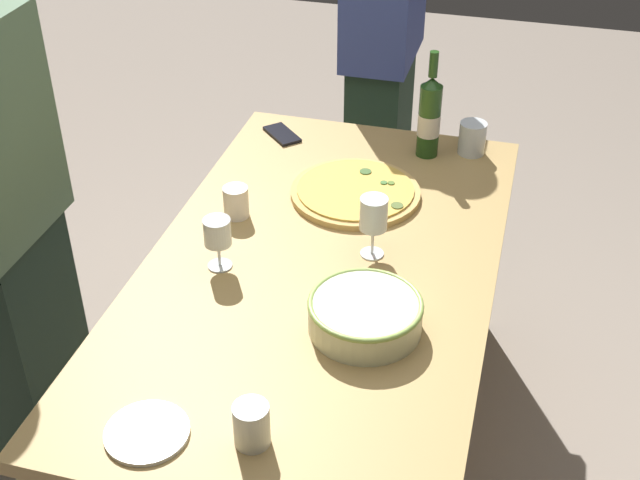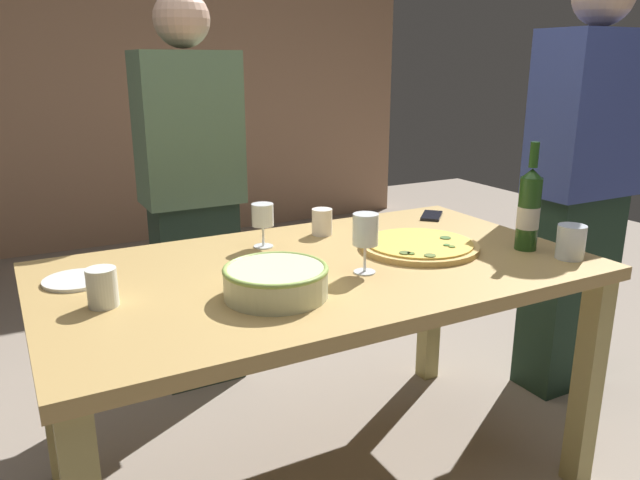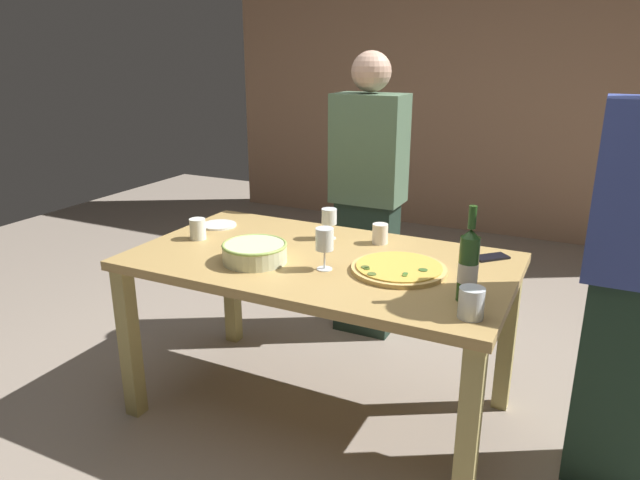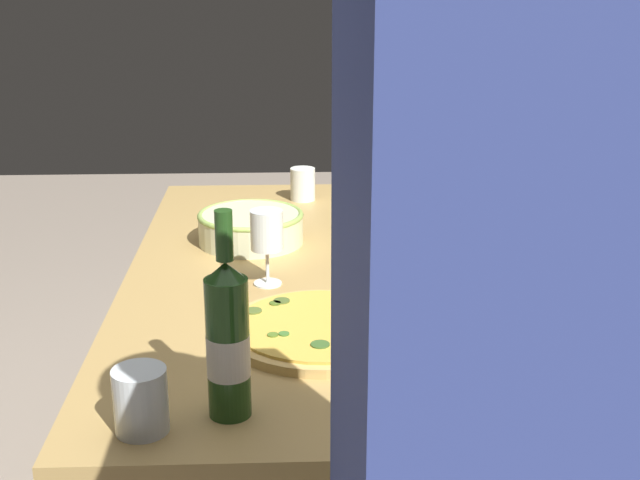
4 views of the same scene
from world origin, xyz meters
The scene contains 13 objects.
ground_plane centered at (0.00, 0.00, 0.00)m, with size 8.00×8.00×0.00m, color gray.
dining_table centered at (0.00, 0.00, 0.66)m, with size 1.60×0.90×0.75m.
pizza centered at (0.35, -0.01, 0.76)m, with size 0.38×0.38×0.03m.
serving_bowl centered at (-0.22, -0.17, 0.79)m, with size 0.27×0.27×0.08m.
wine_bottle centered at (0.66, -0.17, 0.88)m, with size 0.07×0.07×0.34m.
wine_glass_near_pizza centered at (0.08, -0.12, 0.87)m, with size 0.07×0.07×0.17m.
wine_glass_by_bottle centered at (-0.08, 0.25, 0.85)m, with size 0.07×0.07×0.14m.
cup_amber centered at (-0.62, -0.03, 0.80)m, with size 0.07×0.07×0.10m, color silver.
cup_ceramic centered at (0.70, -0.31, 0.80)m, with size 0.08×0.08×0.10m, color white.
cup_spare centered at (0.16, 0.29, 0.80)m, with size 0.07×0.07×0.09m, color white.
side_plate centered at (-0.66, 0.19, 0.76)m, with size 0.17×0.17×0.01m, color white.
cell_phone centered at (0.66, 0.31, 0.76)m, with size 0.07×0.14×0.01m, color black.
person_host centered at (1.22, 0.09, 0.85)m, with size 0.42×0.24×1.67m.
Camera 1 is at (-1.73, -0.47, 2.07)m, focal length 48.11 mm.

